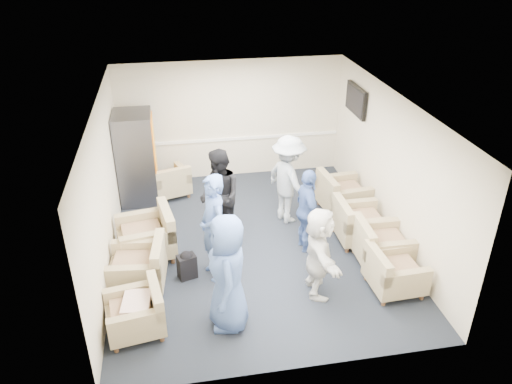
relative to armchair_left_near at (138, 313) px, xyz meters
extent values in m
plane|color=black|center=(2.00, 1.90, -0.31)|extent=(6.00, 6.00, 0.00)
plane|color=white|center=(2.00, 1.90, 2.39)|extent=(6.00, 6.00, 0.00)
cube|color=beige|center=(2.00, 4.90, 1.04)|extent=(5.00, 0.02, 2.70)
cube|color=beige|center=(2.00, -1.10, 1.04)|extent=(5.00, 0.02, 2.70)
cube|color=beige|center=(-0.50, 1.90, 1.04)|extent=(0.02, 6.00, 2.70)
cube|color=beige|center=(4.50, 1.90, 1.04)|extent=(0.02, 6.00, 2.70)
cube|color=white|center=(2.00, 4.88, 0.59)|extent=(4.98, 0.04, 0.06)
cube|color=black|center=(4.44, 3.70, 1.74)|extent=(0.07, 1.00, 0.58)
cube|color=black|center=(4.41, 3.70, 1.74)|extent=(0.01, 0.92, 0.50)
cube|color=#53535B|center=(4.48, 3.70, 1.59)|extent=(0.04, 0.10, 0.25)
cube|color=#9C8A64|center=(-0.05, -0.01, -0.07)|extent=(0.89, 0.89, 0.26)
cube|color=#8F6D4F|center=(-0.05, -0.01, 0.10)|extent=(0.61, 0.58, 0.09)
cube|color=#9C8A64|center=(0.27, 0.04, 0.24)|extent=(0.25, 0.79, 0.37)
cube|color=#9C8A64|center=(-0.05, 1.03, -0.04)|extent=(0.96, 0.96, 0.29)
cube|color=#8F6D4F|center=(-0.05, 1.03, 0.15)|extent=(0.66, 0.63, 0.10)
cube|color=#9C8A64|center=(0.31, 1.00, 0.31)|extent=(0.24, 0.88, 0.41)
cube|color=#9C8A64|center=(0.08, 1.89, -0.03)|extent=(1.08, 1.08, 0.31)
cube|color=#8F6D4F|center=(0.08, 1.89, 0.18)|extent=(0.74, 0.70, 0.11)
cube|color=#9C8A64|center=(0.46, 1.95, 0.35)|extent=(0.31, 0.95, 0.44)
cube|color=#9C8A64|center=(4.00, 0.23, -0.07)|extent=(0.84, 0.84, 0.26)
cube|color=#8F6D4F|center=(4.00, 0.23, 0.11)|extent=(0.58, 0.54, 0.09)
cube|color=#9C8A64|center=(3.66, 0.22, 0.25)|extent=(0.17, 0.81, 0.38)
cube|color=#9C8A64|center=(4.08, 0.96, -0.05)|extent=(0.88, 0.88, 0.28)
cube|color=#8F6D4F|center=(4.08, 0.96, 0.14)|extent=(0.61, 0.57, 0.10)
cube|color=#9C8A64|center=(3.72, 0.97, 0.30)|extent=(0.16, 0.86, 0.40)
cube|color=#9C8A64|center=(3.96, 1.71, -0.05)|extent=(0.87, 0.87, 0.29)
cube|color=#8F6D4F|center=(3.96, 1.71, 0.15)|extent=(0.60, 0.56, 0.10)
cube|color=#9C8A64|center=(3.60, 1.71, 0.30)|extent=(0.15, 0.87, 0.41)
cube|color=#9C8A64|center=(4.01, 2.81, -0.04)|extent=(0.97, 0.97, 0.29)
cube|color=#8F6D4F|center=(4.01, 2.81, 0.16)|extent=(0.67, 0.63, 0.10)
cube|color=#9C8A64|center=(3.64, 2.77, 0.32)|extent=(0.23, 0.90, 0.42)
cube|color=#9C8A64|center=(0.52, 4.13, -0.07)|extent=(0.99, 0.99, 0.26)
cube|color=#8F6D4F|center=(0.52, 4.13, 0.10)|extent=(0.65, 0.67, 0.09)
cube|color=#9C8A64|center=(0.62, 3.82, 0.24)|extent=(0.79, 0.36, 0.37)
cube|color=#53535B|center=(-0.10, 4.05, 0.65)|extent=(0.76, 0.91, 1.92)
cube|color=#FF4E05|center=(0.29, 4.05, 0.75)|extent=(0.02, 0.77, 1.54)
cube|color=black|center=(0.30, 4.05, -0.06)|extent=(0.02, 0.46, 0.12)
cube|color=black|center=(0.75, 1.13, -0.10)|extent=(0.35, 0.29, 0.42)
sphere|color=black|center=(0.75, 1.13, 0.09)|extent=(0.21, 0.21, 0.21)
cube|color=white|center=(0.00, -0.01, 0.17)|extent=(0.43, 0.54, 0.15)
imported|color=#4563A6|center=(1.29, -0.08, 0.60)|extent=(0.65, 0.93, 1.82)
imported|color=#4563A6|center=(1.21, 1.12, 0.61)|extent=(0.61, 0.77, 1.84)
imported|color=black|center=(1.44, 2.29, 0.56)|extent=(0.89, 1.01, 1.74)
imported|color=silver|center=(2.81, 2.65, 0.58)|extent=(1.07, 1.31, 1.77)
imported|color=#4563A6|center=(2.90, 1.61, 0.47)|extent=(0.42, 0.93, 1.56)
imported|color=white|center=(2.76, 0.39, 0.45)|extent=(0.59, 1.44, 1.51)
camera|label=1|loc=(0.70, -5.67, 4.87)|focal=35.00mm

